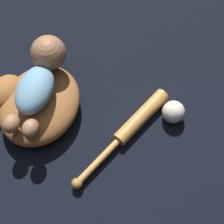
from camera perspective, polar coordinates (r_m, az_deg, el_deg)
The scene contains 5 objects.
ground_plane at distance 1.25m, azimuth -9.95°, elevation -2.61°, with size 6.00×6.00×0.00m, color black.
baseball_glove at distance 1.24m, azimuth -11.75°, elevation 1.39°, with size 0.35×0.34×0.11m.
baby_figure at distance 1.17m, azimuth -10.94°, elevation 5.39°, with size 0.34×0.18×0.11m.
baseball_bat at distance 1.21m, azimuth 3.10°, elevation -2.18°, with size 0.43×0.12×0.05m.
baseball at distance 1.24m, azimuth 9.34°, elevation 0.00°, with size 0.08×0.08×0.08m.
Camera 1 is at (-0.34, -0.46, 1.11)m, focal length 60.00 mm.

